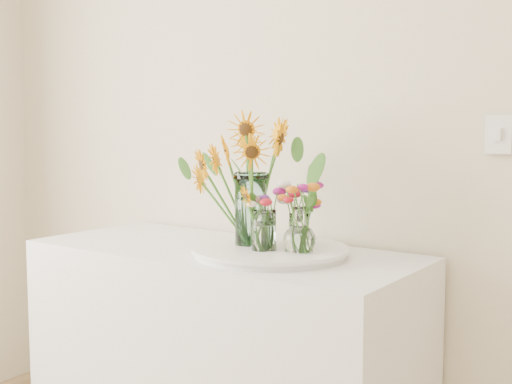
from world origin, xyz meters
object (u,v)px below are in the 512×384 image
small_vase_a (264,231)px  mason_jar (251,209)px  counter (221,372)px  small_vase_c (299,230)px  small_vase_b (300,230)px  tray (270,252)px

small_vase_a → mason_jar: bearing=147.9°
counter → small_vase_c: (0.28, 0.06, 0.53)m
counter → small_vase_c: 0.61m
small_vase_b → small_vase_a: bearing=-159.4°
small_vase_c → mason_jar: bearing=-152.9°
counter → small_vase_b: size_ratio=9.40×
tray → small_vase_a: size_ratio=3.64×
small_vase_b → small_vase_c: 0.11m
tray → small_vase_c: (0.06, 0.08, 0.07)m
counter → small_vase_b: bearing=-4.7°
small_vase_a → small_vase_b: bearing=20.6°
tray → small_vase_b: size_ratio=3.32×
small_vase_a → small_vase_c: bearing=69.9°
small_vase_a → small_vase_b: (0.11, 0.04, 0.01)m
counter → mason_jar: bearing=-4.1°
small_vase_a → small_vase_b: size_ratio=0.91×
counter → small_vase_a: bearing=-16.6°
mason_jar → small_vase_a: mason_jar is taller
tray → counter: bearing=177.0°
small_vase_b → counter: bearing=175.3°
counter → tray: bearing=-3.0°
small_vase_a → small_vase_b: small_vase_b is taller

